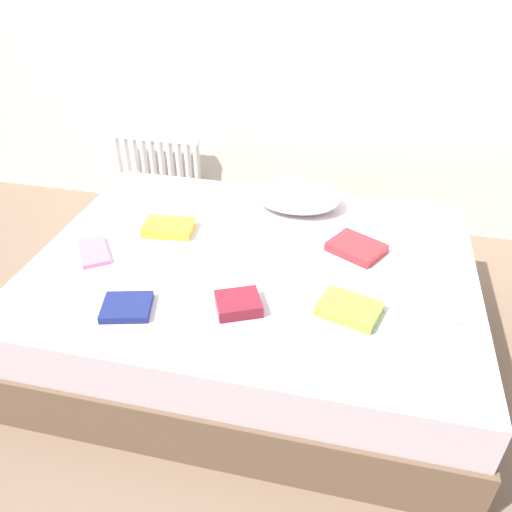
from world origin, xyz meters
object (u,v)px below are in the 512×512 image
Objects in this scene: textbook_lime at (349,309)px; pillow at (297,196)px; textbook_yellow at (168,228)px; textbook_red at (356,248)px; bed at (254,301)px; radiator at (158,166)px; textbook_white at (425,319)px; textbook_maroon at (238,304)px; textbook_navy at (127,307)px; textbook_pink at (94,252)px.

pillow is at bearing 129.41° from textbook_lime.
textbook_yellow is at bearing -146.25° from pillow.
bed is at bearing -131.28° from textbook_red.
bed is 3.18× the size of radiator.
textbook_maroon is at bearing 158.07° from textbook_white.
textbook_yellow is 1.00m from textbook_lime.
textbook_lime is (1.43, -1.48, 0.19)m from radiator.
bed is 0.55m from textbook_red.
textbook_navy reaches higher than textbook_white.
textbook_maroon is 0.74× the size of textbook_lime.
textbook_maroon is at bearing -57.39° from radiator.
textbook_red is 1.21m from textbook_pink.
textbook_lime reaches higher than bed.
textbook_yellow reaches higher than bed.
radiator is 1.77m from textbook_navy.
textbook_white is at bearing -17.31° from textbook_maroon.
textbook_lime is (0.45, -0.28, 0.27)m from bed.
pillow is 0.69m from textbook_yellow.
pillow is at bearing 47.31° from textbook_navy.
radiator is at bearing 155.27° from textbook_pink.
textbook_yellow is 1.02× the size of textbook_lime.
pillow is 0.88m from textbook_maroon.
bed is at bearing 68.80° from textbook_maroon.
textbook_white reaches higher than bed.
textbook_red is at bearing 19.89° from bed.
radiator is 1.77m from textbook_red.
textbook_yellow reaches higher than textbook_white.
textbook_yellow is at bearing 99.00° from textbook_pink.
textbook_red is at bearing 106.56° from textbook_lime.
radiator is 2.06m from textbook_lime.
textbook_red reaches higher than bed.
radiator is 1.20m from textbook_yellow.
radiator is at bearing 109.96° from textbook_yellow.
bed is 0.78m from textbook_pink.
textbook_red reaches higher than textbook_white.
textbook_white is at bearing -40.51° from radiator.
radiator is 1.31m from pillow.
textbook_red is (0.34, -0.35, -0.05)m from pillow.
textbook_navy is 0.81× the size of textbook_pink.
textbook_white reaches higher than textbook_pink.
textbook_navy is 0.91× the size of textbook_white.
bed is at bearing 33.97° from textbook_navy.
textbook_yellow is (-0.05, 0.60, 0.01)m from textbook_navy.
textbook_navy is at bearing -151.64° from textbook_lime.
bed is at bearing -102.33° from pillow.
textbook_yellow reaches higher than textbook_navy.
textbook_maroon is (-0.72, -0.09, 0.01)m from textbook_white.
textbook_yellow is (-0.46, 0.13, 0.28)m from bed.
textbook_pink is (-0.84, -0.64, -0.06)m from pillow.
radiator is 3.32× the size of textbook_navy.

